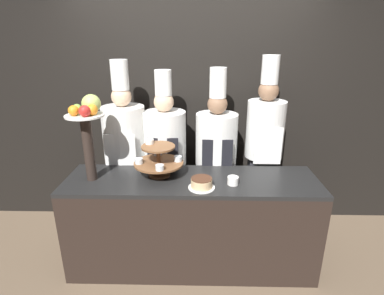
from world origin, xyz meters
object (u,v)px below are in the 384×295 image
object	(u,v)px
fruit_pedestal	(88,123)
chef_left	(126,150)
cake_round	(202,183)
chef_center_right	(216,154)
cup_white	(233,181)
chef_center_left	(165,153)
tiered_stand	(158,160)
chef_right	(264,146)

from	to	relation	value
fruit_pedestal	chef_left	xyz separation A→B (m)	(0.16, 0.49, -0.41)
fruit_pedestal	chef_left	size ratio (longest dim) A/B	0.39
cake_round	chef_center_right	bearing A→B (deg)	77.03
fruit_pedestal	cup_white	size ratio (longest dim) A/B	7.81
chef_center_left	tiered_stand	bearing A→B (deg)	-91.77
fruit_pedestal	chef_center_right	world-z (taller)	chef_center_right
cup_white	chef_center_right	size ratio (longest dim) A/B	0.05
cake_round	chef_center_left	xyz separation A→B (m)	(-0.36, 0.65, 0.01)
chef_left	chef_center_left	distance (m)	0.40
tiered_stand	fruit_pedestal	bearing A→B (deg)	-172.30
chef_center_right	chef_left	bearing A→B (deg)	-180.00
chef_center_right	chef_right	size ratio (longest dim) A/B	0.94
chef_center_left	chef_center_right	bearing A→B (deg)	0.00
cake_round	chef_right	distance (m)	0.90
tiered_stand	cup_white	distance (m)	0.66
chef_left	tiered_stand	bearing A→B (deg)	-47.25
cup_white	chef_left	bearing A→B (deg)	150.42
chef_left	chef_center_left	world-z (taller)	chef_left
fruit_pedestal	chef_center_right	distance (m)	1.26
cup_white	chef_left	xyz separation A→B (m)	(-1.02, 0.58, 0.05)
fruit_pedestal	chef_center_left	size ratio (longest dim) A/B	0.41
cake_round	chef_center_right	distance (m)	0.66
fruit_pedestal	chef_left	world-z (taller)	chef_left
cake_round	chef_left	size ratio (longest dim) A/B	0.12
tiered_stand	chef_center_left	bearing A→B (deg)	88.23
tiered_stand	chef_center_right	distance (m)	0.68
chef_left	chef_center_right	distance (m)	0.91
cup_white	cake_round	bearing A→B (deg)	-164.58
chef_right	cup_white	bearing A→B (deg)	-122.04
tiered_stand	chef_center_right	world-z (taller)	chef_center_right
chef_center_left	chef_center_right	world-z (taller)	chef_center_right
chef_left	cake_round	bearing A→B (deg)	-40.51
chef_right	fruit_pedestal	bearing A→B (deg)	-162.24
chef_right	chef_left	bearing A→B (deg)	-180.00
tiered_stand	chef_center_right	size ratio (longest dim) A/B	0.24
fruit_pedestal	cake_round	size ratio (longest dim) A/B	3.33
tiered_stand	fruit_pedestal	xyz separation A→B (m)	(-0.55, -0.07, 0.34)
chef_center_left	chef_right	distance (m)	0.98
chef_center_left	chef_right	xyz separation A→B (m)	(0.98, 0.00, 0.09)
tiered_stand	fruit_pedestal	world-z (taller)	fruit_pedestal
cake_round	chef_right	world-z (taller)	chef_right
tiered_stand	fruit_pedestal	size ratio (longest dim) A/B	0.60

